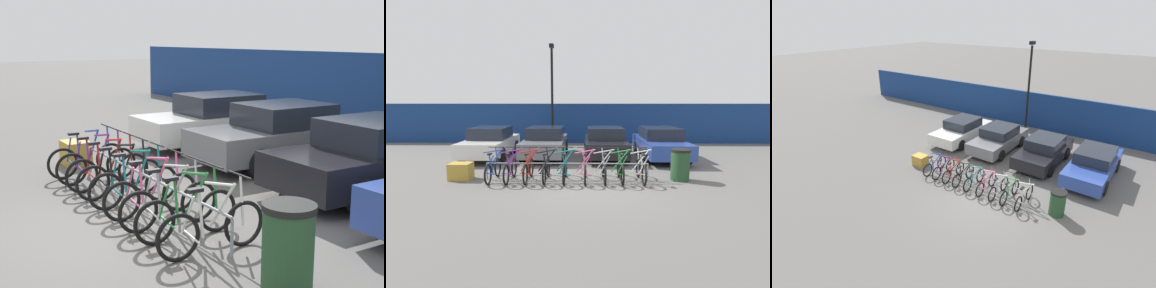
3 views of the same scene
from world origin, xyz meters
TOP-DOWN VIEW (x-y plane):
  - ground_plane at (0.00, 0.00)m, footprint 120.00×120.00m
  - hoarding_wall at (0.00, 9.50)m, footprint 36.00×0.16m
  - bike_rack at (-0.76, 0.68)m, footprint 5.36×0.04m
  - bicycle_blue at (-3.17, 0.53)m, footprint 0.68×1.71m
  - bicycle_purple at (-2.61, 0.53)m, footprint 0.68×1.71m
  - bicycle_red at (-2.01, 0.53)m, footprint 0.68×1.71m
  - bicycle_black at (-1.43, 0.53)m, footprint 0.68×1.71m
  - bicycle_teal at (-0.82, 0.53)m, footprint 0.68×1.71m
  - bicycle_pink at (-0.17, 0.53)m, footprint 0.68×1.71m
  - bicycle_silver at (0.45, 0.53)m, footprint 0.68×1.71m
  - bicycle_green at (0.98, 0.53)m, footprint 0.68×1.71m
  - bicycle_white at (1.65, 0.53)m, footprint 0.68×1.71m
  - car_white at (-4.54, 4.67)m, footprint 1.91×4.29m
  - car_grey at (-1.99, 4.77)m, footprint 1.91×4.21m
  - car_black at (0.76, 4.69)m, footprint 1.91×4.15m
  - car_blue at (3.27, 4.64)m, footprint 1.91×4.53m
  - lamp_post at (-2.06, 8.50)m, footprint 0.24×0.44m
  - trash_bin at (2.96, 0.70)m, footprint 0.63×0.63m
  - cargo_crate at (-4.29, 0.66)m, footprint 0.70×0.56m

SIDE VIEW (x-z plane):
  - ground_plane at x=0.00m, z-range 0.00..0.00m
  - cargo_crate at x=-4.29m, z-range 0.00..0.55m
  - bicycle_blue at x=-3.17m, z-range -0.15..0.90m
  - bicycle_purple at x=-2.61m, z-range -0.15..0.90m
  - bicycle_red at x=-2.01m, z-range -0.15..0.90m
  - bicycle_black at x=-1.43m, z-range -0.15..0.90m
  - bicycle_teal at x=-0.82m, z-range -0.15..0.90m
  - bicycle_pink at x=-0.17m, z-range -0.15..0.90m
  - bicycle_silver at x=0.45m, z-range -0.15..0.90m
  - bicycle_green at x=0.98m, z-range -0.15..0.90m
  - bicycle_white at x=1.65m, z-range -0.15..0.90m
  - bike_rack at x=-0.76m, z-range 0.22..0.79m
  - trash_bin at x=2.96m, z-range 0.00..1.03m
  - car_black at x=0.76m, z-range -0.01..1.39m
  - car_grey at x=-1.99m, z-range -0.01..1.39m
  - car_white at x=-4.54m, z-range -0.01..1.39m
  - car_blue at x=3.27m, z-range -0.01..1.39m
  - hoarding_wall at x=0.00m, z-range 0.00..2.44m
  - lamp_post at x=-2.06m, z-range 0.35..6.13m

